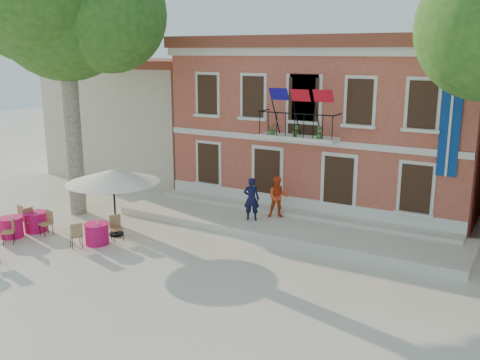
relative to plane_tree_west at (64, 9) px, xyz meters
name	(u,v)px	position (x,y,z in m)	size (l,w,h in m)	color
ground	(177,255)	(6.68, -1.87, -8.49)	(90.00, 90.00, 0.00)	beige
main_building	(337,119)	(8.68, 8.12, -4.71)	(13.50, 9.59, 7.50)	#C26146
neighbor_west	(157,115)	(-2.82, 9.13, -5.27)	(9.40, 9.40, 6.40)	beige
terrace	(284,225)	(8.68, 2.53, -8.34)	(14.00, 3.40, 0.30)	silver
plane_tree_west	(64,9)	(0.00, 0.00, 0.00)	(5.86, 5.86, 11.50)	#A59E84
patio_umbrella	(113,176)	(3.41, -1.34, -6.17)	(3.47, 3.47, 2.58)	black
pedestrian_navy	(252,199)	(7.42, 2.11, -7.33)	(0.63, 0.41, 1.72)	black
pedestrian_orange	(278,197)	(8.18, 2.94, -7.34)	(0.82, 0.64, 1.69)	#EB451B
cafe_table_0	(36,221)	(0.37, -2.56, -8.07)	(1.96, 0.90, 0.95)	#D71463
cafe_table_2	(11,226)	(0.14, -3.48, -8.06)	(1.81, 1.81, 0.95)	#D71463
cafe_table_3	(97,233)	(3.48, -2.42, -8.07)	(1.33, 1.87, 0.95)	#D71463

